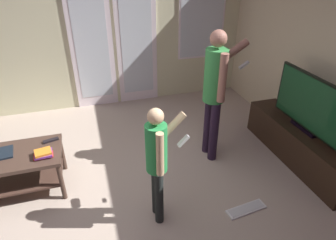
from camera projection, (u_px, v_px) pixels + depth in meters
ground_plane at (105, 209)px, 3.12m from camera, size 5.66×5.17×0.02m
wall_back_with_doors at (86, 31)px, 4.63m from camera, size 5.66×0.09×2.64m
coffee_table at (11, 166)px, 3.16m from camera, size 1.08×0.60×0.49m
tv_stand at (299, 145)px, 3.75m from camera, size 0.42×1.76×0.45m
flat_screen_tv at (310, 104)px, 3.46m from camera, size 0.08×1.14×0.69m
person_adult at (216, 86)px, 3.46m from camera, size 0.67×0.45×1.64m
person_child at (158, 157)px, 2.66m from camera, size 0.46×0.34×1.24m
loose_keyboard at (246, 209)px, 3.09m from camera, size 0.45×0.18×0.02m
tv_remote_black at (51, 140)px, 3.33m from camera, size 0.18×0.09×0.02m
book_stack at (43, 154)px, 3.08m from camera, size 0.20×0.17×0.06m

